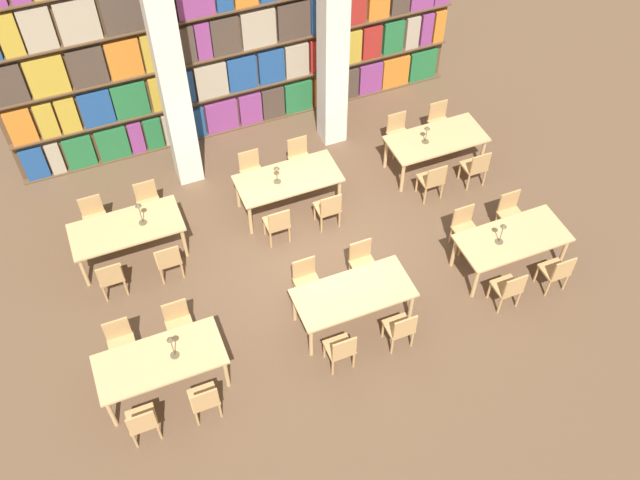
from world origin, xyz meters
TOP-DOWN VIEW (x-y plane):
  - ground_plane at (0.00, 0.00)m, footprint 40.00×40.00m
  - bookshelf_bank at (-0.00, 4.07)m, footprint 9.28×0.35m
  - pillar_left at (-1.54, 2.99)m, footprint 0.48×0.48m
  - pillar_center at (1.54, 2.99)m, footprint 0.48×0.48m
  - reading_table_0 at (-3.12, -1.46)m, footprint 1.93×0.90m
  - chair_0 at (-3.61, -2.19)m, footprint 0.42×0.40m
  - chair_1 at (-3.61, -0.73)m, footprint 0.42×0.40m
  - chair_2 at (-2.68, -2.19)m, footprint 0.42×0.40m
  - chair_3 at (-2.68, -0.73)m, footprint 0.42×0.40m
  - desk_lamp_0 at (-2.89, -1.48)m, footprint 0.14×0.14m
  - reading_table_1 at (0.06, -1.42)m, footprint 1.93×0.90m
  - chair_4 at (-0.47, -2.16)m, footprint 0.42×0.40m
  - chair_5 at (-0.47, -0.69)m, footprint 0.42×0.40m
  - chair_6 at (0.56, -2.16)m, footprint 0.42×0.40m
  - chair_7 at (0.56, -0.69)m, footprint 0.42×0.40m
  - reading_table_2 at (3.06, -1.39)m, footprint 1.93×0.90m
  - chair_8 at (2.58, -2.12)m, footprint 0.42×0.40m
  - chair_9 at (2.58, -0.66)m, footprint 0.42×0.40m
  - chair_10 at (3.53, -2.12)m, footprint 0.42×0.40m
  - chair_11 at (3.53, -0.66)m, footprint 0.42×0.40m
  - desk_lamp_1 at (2.78, -1.39)m, footprint 0.14×0.14m
  - reading_table_3 at (-3.03, 1.35)m, footprint 1.93×0.90m
  - chair_12 at (-3.50, 0.62)m, footprint 0.42×0.40m
  - chair_13 at (-3.50, 2.08)m, footprint 0.42×0.40m
  - chair_14 at (-2.51, 0.62)m, footprint 0.42×0.40m
  - chair_15 at (-2.51, 2.08)m, footprint 0.42×0.40m
  - desk_lamp_2 at (-2.73, 1.33)m, footprint 0.14×0.14m
  - reading_table_4 at (-0.00, 1.42)m, footprint 1.93×0.90m
  - chair_16 at (-0.49, 0.69)m, footprint 0.42×0.40m
  - chair_17 at (-0.49, 2.16)m, footprint 0.42×0.40m
  - chair_18 at (0.50, 0.69)m, footprint 0.42×0.40m
  - chair_19 at (0.50, 2.16)m, footprint 0.42×0.40m
  - desk_lamp_3 at (-0.22, 1.40)m, footprint 0.14×0.14m
  - reading_table_5 at (3.06, 1.36)m, footprint 1.93×0.90m
  - chair_20 at (2.61, 0.63)m, footprint 0.42×0.40m
  - chair_21 at (2.61, 2.09)m, footprint 0.42×0.40m
  - chair_22 at (3.56, 0.63)m, footprint 0.42×0.40m
  - chair_23 at (3.56, 2.09)m, footprint 0.42×0.40m
  - desk_lamp_4 at (2.80, 1.35)m, footprint 0.14×0.14m

SIDE VIEW (x-z plane):
  - ground_plane at x=0.00m, z-range 0.00..0.00m
  - chair_0 at x=-3.61m, z-range 0.03..0.90m
  - chair_1 at x=-3.61m, z-range 0.03..0.90m
  - chair_2 at x=-2.68m, z-range 0.03..0.90m
  - chair_3 at x=-2.68m, z-range 0.03..0.90m
  - chair_4 at x=-0.47m, z-range 0.03..0.90m
  - chair_5 at x=-0.47m, z-range 0.03..0.90m
  - chair_6 at x=0.56m, z-range 0.03..0.90m
  - chair_7 at x=0.56m, z-range 0.03..0.90m
  - chair_8 at x=2.58m, z-range 0.03..0.90m
  - chair_9 at x=2.58m, z-range 0.03..0.90m
  - chair_10 at x=3.53m, z-range 0.03..0.90m
  - chair_11 at x=3.53m, z-range 0.03..0.90m
  - chair_12 at x=-3.50m, z-range 0.03..0.90m
  - chair_13 at x=-3.50m, z-range 0.03..0.90m
  - chair_14 at x=-2.51m, z-range 0.03..0.90m
  - chair_15 at x=-2.51m, z-range 0.03..0.90m
  - chair_16 at x=-0.49m, z-range 0.03..0.90m
  - chair_17 at x=-0.49m, z-range 0.03..0.90m
  - chair_18 at x=0.50m, z-range 0.03..0.90m
  - chair_19 at x=0.50m, z-range 0.03..0.90m
  - chair_20 at x=2.61m, z-range 0.03..0.90m
  - chair_21 at x=2.61m, z-range 0.03..0.90m
  - chair_22 at x=3.56m, z-range 0.03..0.90m
  - chair_23 at x=3.56m, z-range 0.03..0.90m
  - reading_table_0 at x=-3.12m, z-range 0.30..1.06m
  - reading_table_1 at x=0.06m, z-range 0.30..1.06m
  - reading_table_2 at x=3.06m, z-range 0.30..1.06m
  - reading_table_3 at x=-3.03m, z-range 0.30..1.06m
  - reading_table_4 at x=0.00m, z-range 0.30..1.06m
  - reading_table_5 at x=3.06m, z-range 0.30..1.06m
  - desk_lamp_3 at x=-0.22m, z-range 0.83..1.22m
  - desk_lamp_4 at x=2.80m, z-range 0.83..1.22m
  - desk_lamp_1 at x=2.78m, z-range 0.84..1.30m
  - desk_lamp_2 at x=-2.73m, z-range 0.85..1.34m
  - desk_lamp_0 at x=-2.89m, z-range 0.85..1.34m
  - bookshelf_bank at x=0.00m, z-range -0.07..5.43m
  - pillar_left at x=-1.54m, z-range 0.00..6.00m
  - pillar_center at x=1.54m, z-range 0.00..6.00m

